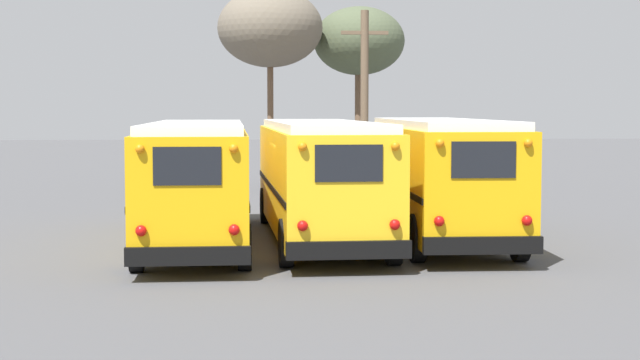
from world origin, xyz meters
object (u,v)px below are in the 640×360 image
at_px(school_bus_0, 197,178).
at_px(school_bus_2, 440,174).
at_px(utility_pole, 364,100).
at_px(bare_tree_1, 270,28).
at_px(bare_tree_0, 359,42).
at_px(school_bus_1, 320,176).

distance_m(school_bus_0, school_bus_2, 6.10).
height_order(school_bus_2, utility_pole, utility_pole).
height_order(school_bus_2, bare_tree_1, bare_tree_1).
xyz_separation_m(school_bus_0, utility_pole, (5.69, 13.04, 2.02)).
bearing_deg(school_bus_0, bare_tree_0, 70.52).
xyz_separation_m(school_bus_0, school_bus_1, (3.05, 0.38, 0.02)).
bearing_deg(utility_pole, school_bus_1, -101.78).
bearing_deg(bare_tree_1, school_bus_1, -86.47).
distance_m(utility_pole, bare_tree_1, 4.94).
relative_size(utility_pole, bare_tree_0, 0.93).
bearing_deg(utility_pole, bare_tree_1, 151.26).
bearing_deg(school_bus_1, bare_tree_0, 80.10).
distance_m(utility_pole, bare_tree_0, 4.35).
bearing_deg(utility_pole, school_bus_2, -88.17).
distance_m(school_bus_1, school_bus_2, 3.05).
bearing_deg(bare_tree_0, bare_tree_1, -156.04).
bearing_deg(bare_tree_1, school_bus_2, -74.94).
height_order(school_bus_0, utility_pole, utility_pole).
relative_size(school_bus_0, school_bus_1, 1.00).
bearing_deg(bare_tree_1, utility_pole, -28.74).
bearing_deg(school_bus_1, bare_tree_1, 93.53).
xyz_separation_m(school_bus_0, bare_tree_1, (2.15, 14.98, 4.86)).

